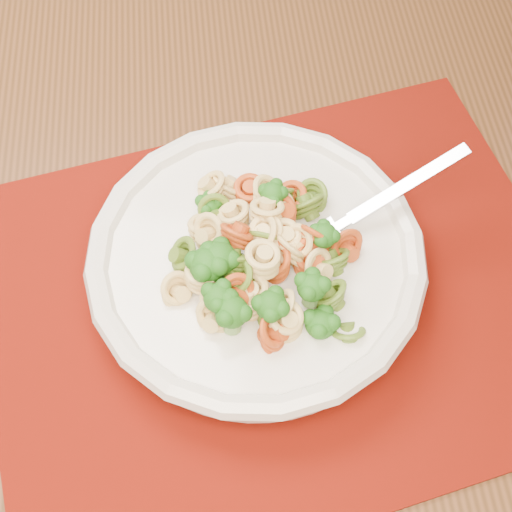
# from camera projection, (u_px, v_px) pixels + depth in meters

# --- Properties ---
(dining_table) EXTENTS (1.64, 1.28, 0.75)m
(dining_table) POSITION_uv_depth(u_px,v_px,m) (209.00, 275.00, 0.73)
(dining_table) COLOR #532E17
(dining_table) RESTS_ON ground
(placemat) EXTENTS (0.61, 0.56, 0.00)m
(placemat) POSITION_uv_depth(u_px,v_px,m) (280.00, 298.00, 0.61)
(placemat) COLOR #5F0A04
(placemat) RESTS_ON dining_table
(pasta_bowl) EXTENTS (0.28, 0.28, 0.05)m
(pasta_bowl) POSITION_uv_depth(u_px,v_px,m) (256.00, 261.00, 0.59)
(pasta_bowl) COLOR silver
(pasta_bowl) RESTS_ON placemat
(pasta_broccoli_heap) EXTENTS (0.24, 0.24, 0.06)m
(pasta_broccoli_heap) POSITION_uv_depth(u_px,v_px,m) (256.00, 252.00, 0.57)
(pasta_broccoli_heap) COLOR #D8B46A
(pasta_broccoli_heap) RESTS_ON pasta_bowl
(fork) EXTENTS (0.16, 0.13, 0.08)m
(fork) POSITION_uv_depth(u_px,v_px,m) (324.00, 235.00, 0.58)
(fork) COLOR silver
(fork) RESTS_ON pasta_bowl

